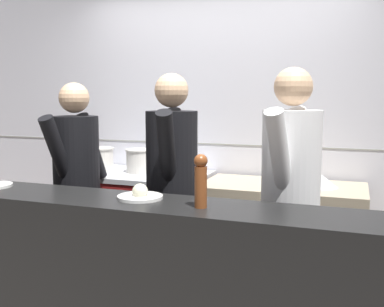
{
  "coord_description": "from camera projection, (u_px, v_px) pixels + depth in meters",
  "views": [
    {
      "loc": [
        1.15,
        -2.44,
        1.57
      ],
      "look_at": [
        0.02,
        0.67,
        1.15
      ],
      "focal_mm": 42.0,
      "sensor_mm": 36.0,
      "label": 1
    }
  ],
  "objects": [
    {
      "name": "wall_back_tiled",
      "position": [
        219.0,
        127.0,
        4.01
      ],
      "size": [
        8.0,
        0.06,
        2.6
      ],
      "color": "silver",
      "rests_on": "ground_plane"
    },
    {
      "name": "oven_range",
      "position": [
        141.0,
        224.0,
        3.94
      ],
      "size": [
        1.16,
        0.71,
        0.92
      ],
      "color": "maroon",
      "rests_on": "ground_plane"
    },
    {
      "name": "prep_counter",
      "position": [
        281.0,
        241.0,
        3.52
      ],
      "size": [
        1.24,
        0.65,
        0.89
      ],
      "color": "gray",
      "rests_on": "ground_plane"
    },
    {
      "name": "pass_counter",
      "position": [
        145.0,
        286.0,
        2.57
      ],
      "size": [
        3.28,
        0.45,
        0.99
      ],
      "color": "black",
      "rests_on": "ground_plane"
    },
    {
      "name": "stock_pot",
      "position": [
        99.0,
        158.0,
        4.01
      ],
      "size": [
        0.27,
        0.27,
        0.2
      ],
      "color": "beige",
      "rests_on": "oven_range"
    },
    {
      "name": "sauce_pot",
      "position": [
        140.0,
        160.0,
        3.9
      ],
      "size": [
        0.25,
        0.25,
        0.2
      ],
      "color": "beige",
      "rests_on": "oven_range"
    },
    {
      "name": "braising_pot",
      "position": [
        181.0,
        162.0,
        3.77
      ],
      "size": [
        0.24,
        0.24,
        0.21
      ],
      "color": "#B7BABF",
      "rests_on": "oven_range"
    },
    {
      "name": "mixing_bowl_steel",
      "position": [
        322.0,
        181.0,
        3.37
      ],
      "size": [
        0.25,
        0.25,
        0.09
      ],
      "color": "#B7BABF",
      "rests_on": "prep_counter"
    },
    {
      "name": "chefs_knife",
      "position": [
        290.0,
        189.0,
        3.28
      ],
      "size": [
        0.37,
        0.23,
        0.02
      ],
      "color": "#B7BABF",
      "rests_on": "prep_counter"
    },
    {
      "name": "plated_dish_appetiser",
      "position": [
        140.0,
        195.0,
        2.57
      ],
      "size": [
        0.26,
        0.26,
        0.09
      ],
      "color": "white",
      "rests_on": "pass_counter"
    },
    {
      "name": "pepper_mill",
      "position": [
        201.0,
        180.0,
        2.34
      ],
      "size": [
        0.07,
        0.07,
        0.28
      ],
      "color": "brown",
      "rests_on": "pass_counter"
    },
    {
      "name": "chef_head_cook",
      "position": [
        77.0,
        183.0,
        3.34
      ],
      "size": [
        0.35,
        0.73,
        1.67
      ],
      "rotation": [
        0.0,
        0.0,
        -0.04
      ],
      "color": "black",
      "rests_on": "ground_plane"
    },
    {
      "name": "chef_sous",
      "position": [
        172.0,
        186.0,
        3.07
      ],
      "size": [
        0.43,
        0.75,
        1.72
      ],
      "rotation": [
        0.0,
        0.0,
        0.25
      ],
      "color": "black",
      "rests_on": "ground_plane"
    },
    {
      "name": "chef_line",
      "position": [
        290.0,
        195.0,
        2.74
      ],
      "size": [
        0.41,
        0.76,
        1.74
      ],
      "rotation": [
        0.0,
        0.0,
        -0.18
      ],
      "color": "black",
      "rests_on": "ground_plane"
    }
  ]
}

